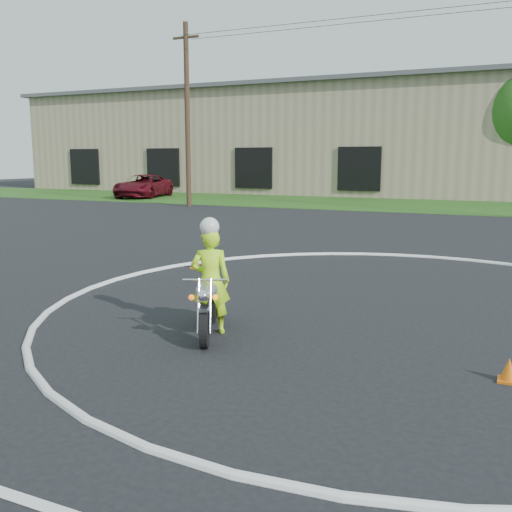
% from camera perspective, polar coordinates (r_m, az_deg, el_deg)
% --- Properties ---
extents(ground, '(120.00, 120.00, 0.00)m').
position_cam_1_polar(ground, '(7.77, 7.99, -10.63)').
color(ground, black).
rests_on(ground, ground).
extents(grass_strip, '(120.00, 10.00, 0.02)m').
position_cam_1_polar(grass_strip, '(34.16, 21.20, 4.57)').
color(grass_strip, '#1E4714').
rests_on(grass_strip, ground).
extents(primary_motorcycle, '(0.94, 1.73, 0.98)m').
position_cam_1_polar(primary_motorcycle, '(8.80, -4.85, -4.89)').
color(primary_motorcycle, black).
rests_on(primary_motorcycle, ground).
extents(rider_primary_grp, '(0.71, 0.61, 1.82)m').
position_cam_1_polar(rider_primary_grp, '(8.83, -4.57, -2.17)').
color(rider_primary_grp, '#BBFF1A').
rests_on(rider_primary_grp, ground).
extents(pickup_grp, '(3.83, 6.15, 1.58)m').
position_cam_1_polar(pickup_grp, '(40.95, -11.21, 6.88)').
color(pickup_grp, '#540915').
rests_on(pickup_grp, ground).
extents(warehouse, '(41.00, 17.00, 8.30)m').
position_cam_1_polar(warehouse, '(51.11, 1.56, 11.36)').
color(warehouse, tan).
rests_on(warehouse, ground).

